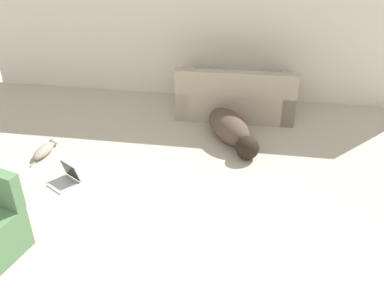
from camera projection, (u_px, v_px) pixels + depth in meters
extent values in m
cube|color=silver|center=(202.00, 16.00, 6.77)|extent=(7.41, 0.06, 2.74)
cube|color=tan|center=(235.00, 100.00, 6.78)|extent=(1.83, 0.85, 0.46)
cube|color=tan|center=(236.00, 84.00, 6.28)|extent=(1.81, 0.19, 0.38)
cube|color=tan|center=(287.00, 98.00, 6.66)|extent=(0.22, 0.81, 0.60)
cube|color=tan|center=(185.00, 93.00, 6.83)|extent=(0.22, 0.81, 0.60)
ellipsoid|color=#4C3D33|center=(229.00, 126.00, 6.09)|extent=(0.86, 1.01, 0.41)
sphere|color=black|center=(247.00, 148.00, 5.68)|extent=(0.44, 0.44, 0.32)
cylinder|color=#4C3D33|center=(211.00, 120.00, 6.63)|extent=(0.17, 0.22, 0.05)
ellipsoid|color=gray|center=(44.00, 151.00, 5.81)|extent=(0.23, 0.45, 0.12)
sphere|color=#A89E93|center=(54.00, 142.00, 6.01)|extent=(0.13, 0.13, 0.12)
cylinder|color=gray|center=(33.00, 164.00, 5.61)|extent=(0.04, 0.11, 0.02)
cube|color=#B7B7BC|center=(62.00, 185.00, 5.24)|extent=(0.38, 0.36, 0.02)
cube|color=#B7B7BC|center=(71.00, 171.00, 5.28)|extent=(0.29, 0.22, 0.25)
cube|color=black|center=(70.00, 171.00, 5.27)|extent=(0.26, 0.19, 0.22)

